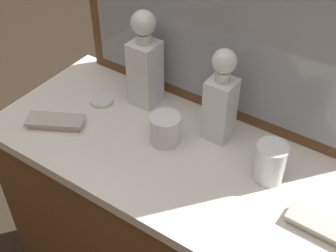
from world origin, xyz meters
TOP-DOWN VIEW (x-y plane):
  - dresser at (0.00, 0.00)m, footprint 1.04×0.50m
  - crystal_decanter_right at (0.09, 0.13)m, footprint 0.07×0.07m
  - crystal_decanter_left at (-0.18, 0.14)m, footprint 0.08×0.08m
  - crystal_tumbler_center at (-0.02, 0.02)m, footprint 0.09×0.09m
  - crystal_tumbler_right at (0.28, 0.05)m, footprint 0.08×0.08m
  - silver_brush_far_left at (-0.33, -0.11)m, footprint 0.18×0.14m
  - silver_brush_far_right at (0.45, -0.03)m, footprint 0.16×0.06m
  - porcelain_dish at (-0.29, 0.06)m, footprint 0.07×0.07m

SIDE VIEW (x-z plane):
  - dresser at x=0.00m, z-range 0.00..0.86m
  - porcelain_dish at x=-0.29m, z-range 0.86..0.87m
  - silver_brush_far_left at x=-0.33m, z-range 0.86..0.88m
  - silver_brush_far_right at x=0.45m, z-range 0.86..0.88m
  - crystal_tumbler_center at x=-0.02m, z-range 0.86..0.94m
  - crystal_tumbler_right at x=0.28m, z-range 0.85..0.96m
  - crystal_decanter_right at x=0.09m, z-range 0.83..1.11m
  - crystal_decanter_left at x=-0.18m, z-range 0.83..1.14m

